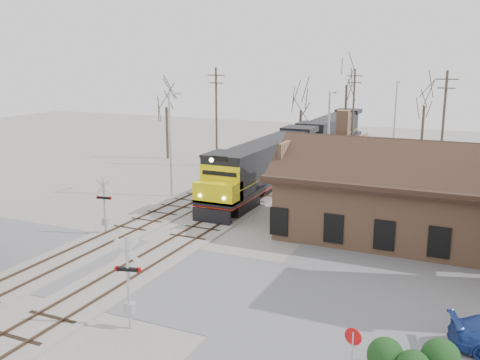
# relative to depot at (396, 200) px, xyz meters

# --- Properties ---
(ground) EXTENTS (140.00, 140.00, 0.00)m
(ground) POSITION_rel_depot_xyz_m (-11.99, -12.00, -2.41)
(ground) COLOR #9C978D
(ground) RESTS_ON ground
(road) EXTENTS (60.00, 9.00, 0.03)m
(road) POSITION_rel_depot_xyz_m (-11.99, -12.00, -2.39)
(road) COLOR #5A5A5F
(road) RESTS_ON ground
(track_main) EXTENTS (3.40, 90.00, 0.24)m
(track_main) POSITION_rel_depot_xyz_m (-11.99, 3.00, -2.34)
(track_main) COLOR #9C978D
(track_main) RESTS_ON ground
(track_siding) EXTENTS (3.40, 90.00, 0.24)m
(track_siding) POSITION_rel_depot_xyz_m (-16.49, 3.00, -2.34)
(track_siding) COLOR #9C978D
(track_siding) RESTS_ON ground
(depot) EXTENTS (15.20, 9.31, 7.90)m
(depot) POSITION_rel_depot_xyz_m (0.00, 0.00, 0.00)
(depot) COLOR #9A6E4F
(depot) RESTS_ON ground
(locomotive_lead) EXTENTS (3.12, 20.92, 4.65)m
(locomotive_lead) POSITION_rel_depot_xyz_m (-11.99, 7.14, 0.03)
(locomotive_lead) COLOR black
(locomotive_lead) RESTS_ON ground
(locomotive_trailing) EXTENTS (3.12, 20.92, 4.40)m
(locomotive_trailing) POSITION_rel_depot_xyz_m (-11.99, 28.33, 0.03)
(locomotive_trailing) COLOR black
(locomotive_trailing) RESTS_ON ground
(crossbuck_near) EXTENTS (1.16, 0.39, 4.14)m
(crossbuck_near) POSITION_rel_depot_xyz_m (-8.35, -17.22, -0.47)
(crossbuck_near) COLOR #A5A8AD
(crossbuck_near) RESTS_ON ground
(crossbuck_far) EXTENTS (1.09, 0.30, 3.83)m
(crossbuck_far) POSITION_rel_depot_xyz_m (-17.31, -7.48, -0.59)
(crossbuck_far) COLOR #A5A8AD
(crossbuck_far) RESTS_ON ground
(do_not_enter_sign) EXTENTS (0.64, 0.19, 2.16)m
(do_not_enter_sign) POSITION_rel_depot_xyz_m (1.17, -17.31, -0.90)
(do_not_enter_sign) COLOR #A5A8AD
(do_not_enter_sign) RESTS_ON ground
(hedge_a) EXTENTS (1.34, 1.34, 1.34)m
(hedge_a) POSITION_rel_depot_xyz_m (2.13, -16.07, -1.74)
(hedge_a) COLOR black
(hedge_a) RESTS_ON ground
(hedge_c) EXTENTS (1.43, 1.43, 1.43)m
(hedge_c) POSITION_rel_depot_xyz_m (3.98, -15.50, -1.69)
(hedge_c) COLOR black
(hedge_c) RESTS_ON ground
(streetlight_a) EXTENTS (0.25, 2.04, 8.64)m
(streetlight_a) POSITION_rel_depot_xyz_m (-18.71, 3.17, 2.45)
(streetlight_a) COLOR #A5A8AD
(streetlight_a) RESTS_ON ground
(streetlight_b) EXTENTS (0.25, 2.04, 8.77)m
(streetlight_b) POSITION_rel_depot_xyz_m (-6.71, 8.10, 2.51)
(streetlight_b) COLOR #A5A8AD
(streetlight_b) RESTS_ON ground
(streetlight_c) EXTENTS (0.25, 2.04, 9.01)m
(streetlight_c) POSITION_rel_depot_xyz_m (-4.07, 25.66, 2.63)
(streetlight_c) COLOR #A5A8AD
(streetlight_c) RESTS_ON ground
(utility_pole_a) EXTENTS (2.00, 0.24, 10.44)m
(utility_pole_a) POSITION_rel_depot_xyz_m (-21.12, 16.23, 3.04)
(utility_pole_a) COLOR #382D23
(utility_pole_a) RESTS_ON ground
(utility_pole_b) EXTENTS (2.00, 0.24, 10.12)m
(utility_pole_b) POSITION_rel_depot_xyz_m (-9.77, 30.55, 2.88)
(utility_pole_b) COLOR #382D23
(utility_pole_b) RESTS_ON ground
(utility_pole_c) EXTENTS (2.00, 0.24, 10.29)m
(utility_pole_c) POSITION_rel_depot_xyz_m (1.32, 18.44, 2.97)
(utility_pole_c) COLOR #382D23
(utility_pole_c) RESTS_ON ground
(tree_a) EXTENTS (3.95, 3.95, 9.68)m
(tree_a) POSITION_rel_depot_xyz_m (-28.40, 17.98, 4.48)
(tree_a) COLOR #382D23
(tree_a) RESTS_ON ground
(tree_b) EXTENTS (3.50, 3.50, 8.58)m
(tree_b) POSITION_rel_depot_xyz_m (-15.39, 27.41, 3.69)
(tree_b) COLOR #382D23
(tree_b) RESTS_ON ground
(tree_c) EXTENTS (5.39, 5.39, 13.20)m
(tree_c) POSITION_rel_depot_xyz_m (-11.62, 34.43, 7.00)
(tree_c) COLOR #382D23
(tree_c) RESTS_ON ground
(tree_d) EXTENTS (3.93, 3.93, 9.63)m
(tree_d) POSITION_rel_depot_xyz_m (-1.81, 32.57, 4.44)
(tree_d) COLOR #382D23
(tree_d) RESTS_ON ground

